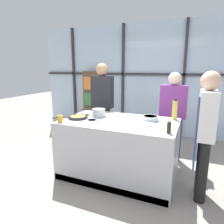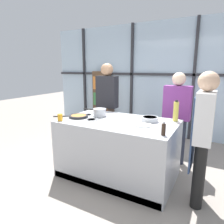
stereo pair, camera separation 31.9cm
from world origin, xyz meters
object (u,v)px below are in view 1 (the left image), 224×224
object	(u,v)px
spectator_center_left	(173,112)
pepper_grinder	(169,127)
frying_pan	(77,117)
white_plate	(145,124)
saucepan	(99,112)
spectator_far_left	(102,101)
oil_bottle	(175,110)
chef	(205,129)
juice_glass_near	(60,119)
mixing_bowl	(150,118)

from	to	relation	value
spectator_center_left	pepper_grinder	world-z (taller)	spectator_center_left
frying_pan	white_plate	bearing A→B (deg)	3.11
frying_pan	saucepan	distance (m)	0.36
white_plate	pepper_grinder	bearing A→B (deg)	-38.13
spectator_far_left	oil_bottle	world-z (taller)	spectator_far_left
chef	frying_pan	distance (m)	1.86
spectator_far_left	white_plate	bearing A→B (deg)	139.80
white_plate	oil_bottle	xyz separation A→B (m)	(0.35, 0.47, 0.14)
juice_glass_near	white_plate	bearing A→B (deg)	16.63
chef	white_plate	distance (m)	0.78
spectator_far_left	pepper_grinder	bearing A→B (deg)	140.29
pepper_grinder	juice_glass_near	size ratio (longest dim) A/B	1.65
pepper_grinder	spectator_center_left	bearing A→B (deg)	93.89
white_plate	spectator_far_left	bearing A→B (deg)	139.80
white_plate	oil_bottle	world-z (taller)	oil_bottle
spectator_center_left	chef	bearing A→B (deg)	116.00
chef	pepper_grinder	bearing A→B (deg)	117.13
spectator_far_left	saucepan	xyz separation A→B (m)	(0.29, -0.76, -0.06)
frying_pan	white_plate	distance (m)	1.09
spectator_far_left	juice_glass_near	world-z (taller)	spectator_far_left
frying_pan	mixing_bowl	world-z (taller)	mixing_bowl
frying_pan	white_plate	world-z (taller)	frying_pan
saucepan	white_plate	xyz separation A→B (m)	(0.84, -0.19, -0.06)
juice_glass_near	pepper_grinder	bearing A→B (deg)	2.83
chef	white_plate	xyz separation A→B (m)	(-0.77, 0.07, -0.03)
spectator_center_left	white_plate	size ratio (longest dim) A/B	6.37
frying_pan	oil_bottle	xyz separation A→B (m)	(1.44, 0.53, 0.13)
spectator_far_left	frying_pan	xyz separation A→B (m)	(0.03, -1.01, -0.11)
oil_bottle	saucepan	bearing A→B (deg)	-166.99
spectator_center_left	white_plate	xyz separation A→B (m)	(-0.27, -0.95, -0.00)
oil_bottle	frying_pan	bearing A→B (deg)	-159.86
chef	mixing_bowl	bearing A→B (deg)	66.67
saucepan	juice_glass_near	bearing A→B (deg)	-123.24
juice_glass_near	oil_bottle	bearing A→B (deg)	28.11
chef	pepper_grinder	distance (m)	0.47
chef	juice_glass_near	bearing A→B (deg)	98.35
chef	spectator_center_left	size ratio (longest dim) A/B	1.02
chef	oil_bottle	size ratio (longest dim) A/B	5.16
pepper_grinder	juice_glass_near	xyz separation A→B (m)	(-1.56, -0.08, -0.02)
spectator_center_left	pepper_grinder	xyz separation A→B (m)	(0.08, -1.23, 0.07)
pepper_grinder	saucepan	bearing A→B (deg)	158.30
saucepan	oil_bottle	distance (m)	1.22
spectator_center_left	mixing_bowl	bearing A→B (deg)	69.51
white_plate	frying_pan	bearing A→B (deg)	-176.89
oil_bottle	white_plate	bearing A→B (deg)	-126.61
juice_glass_near	saucepan	bearing A→B (deg)	56.76
spectator_far_left	saucepan	size ratio (longest dim) A/B	4.43
frying_pan	mixing_bowl	bearing A→B (deg)	15.99
white_plate	pepper_grinder	xyz separation A→B (m)	(0.36, -0.28, 0.07)
mixing_bowl	white_plate	bearing A→B (deg)	-93.34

